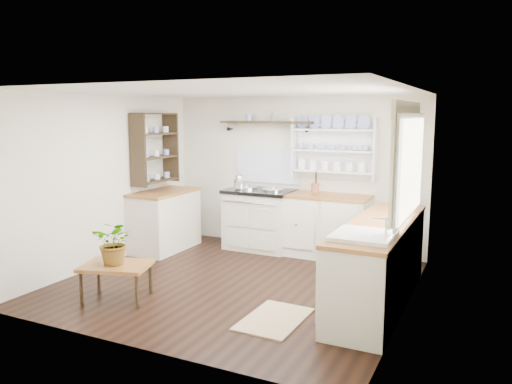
# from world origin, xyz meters

# --- Properties ---
(floor) EXTENTS (4.00, 3.80, 0.01)m
(floor) POSITION_xyz_m (0.00, 0.00, 0.00)
(floor) COLOR black
(floor) RESTS_ON ground
(wall_back) EXTENTS (4.00, 0.02, 2.30)m
(wall_back) POSITION_xyz_m (0.00, 1.90, 1.15)
(wall_back) COLOR beige
(wall_back) RESTS_ON ground
(wall_right) EXTENTS (0.02, 3.80, 2.30)m
(wall_right) POSITION_xyz_m (2.00, 0.00, 1.15)
(wall_right) COLOR beige
(wall_right) RESTS_ON ground
(wall_left) EXTENTS (0.02, 3.80, 2.30)m
(wall_left) POSITION_xyz_m (-2.00, 0.00, 1.15)
(wall_left) COLOR beige
(wall_left) RESTS_ON ground
(ceiling) EXTENTS (4.00, 3.80, 0.01)m
(ceiling) POSITION_xyz_m (0.00, 0.00, 2.30)
(ceiling) COLOR white
(ceiling) RESTS_ON wall_back
(window) EXTENTS (0.08, 1.55, 1.22)m
(window) POSITION_xyz_m (1.95, 0.15, 1.56)
(window) COLOR white
(window) RESTS_ON wall_right
(aga_cooker) EXTENTS (1.02, 0.71, 0.94)m
(aga_cooker) POSITION_xyz_m (-0.42, 1.57, 0.46)
(aga_cooker) COLOR beige
(aga_cooker) RESTS_ON floor
(back_cabinets) EXTENTS (1.27, 0.63, 0.90)m
(back_cabinets) POSITION_xyz_m (0.60, 1.60, 0.46)
(back_cabinets) COLOR silver
(back_cabinets) RESTS_ON floor
(right_cabinets) EXTENTS (0.62, 2.43, 0.90)m
(right_cabinets) POSITION_xyz_m (1.70, 0.10, 0.46)
(right_cabinets) COLOR silver
(right_cabinets) RESTS_ON floor
(belfast_sink) EXTENTS (0.55, 0.60, 0.45)m
(belfast_sink) POSITION_xyz_m (1.70, -0.65, 0.80)
(belfast_sink) COLOR white
(belfast_sink) RESTS_ON right_cabinets
(left_cabinets) EXTENTS (0.62, 1.13, 0.90)m
(left_cabinets) POSITION_xyz_m (-1.70, 0.90, 0.46)
(left_cabinets) COLOR silver
(left_cabinets) RESTS_ON floor
(plate_rack) EXTENTS (1.20, 0.22, 0.90)m
(plate_rack) POSITION_xyz_m (0.65, 1.86, 1.56)
(plate_rack) COLOR white
(plate_rack) RESTS_ON wall_back
(high_shelf) EXTENTS (1.50, 0.29, 0.16)m
(high_shelf) POSITION_xyz_m (-0.40, 1.78, 1.91)
(high_shelf) COLOR black
(high_shelf) RESTS_ON wall_back
(left_shelving) EXTENTS (0.28, 0.80, 1.05)m
(left_shelving) POSITION_xyz_m (-1.84, 0.90, 1.55)
(left_shelving) COLOR black
(left_shelving) RESTS_ON wall_left
(kettle) EXTENTS (0.17, 0.17, 0.21)m
(kettle) POSITION_xyz_m (-0.70, 1.45, 1.03)
(kettle) COLOR silver
(kettle) RESTS_ON aga_cooker
(utensil_crock) EXTENTS (0.12, 0.12, 0.13)m
(utensil_crock) POSITION_xyz_m (0.42, 1.68, 0.98)
(utensil_crock) COLOR brown
(utensil_crock) RESTS_ON back_cabinets
(center_table) EXTENTS (0.86, 0.72, 0.40)m
(center_table) POSITION_xyz_m (-0.95, -1.04, 0.35)
(center_table) COLOR brown
(center_table) RESTS_ON floor
(potted_plant) EXTENTS (0.52, 0.48, 0.50)m
(potted_plant) POSITION_xyz_m (-0.95, -1.04, 0.65)
(potted_plant) COLOR #3F7233
(potted_plant) RESTS_ON center_table
(floor_rug) EXTENTS (0.57, 0.86, 0.02)m
(floor_rug) POSITION_xyz_m (0.87, -0.82, 0.01)
(floor_rug) COLOR #8B6F51
(floor_rug) RESTS_ON floor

